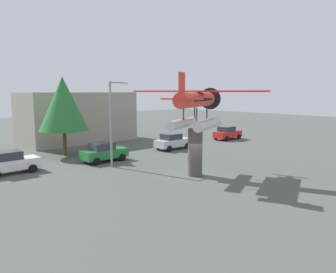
# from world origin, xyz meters

# --- Properties ---
(ground_plane) EXTENTS (140.00, 140.00, 0.00)m
(ground_plane) POSITION_xyz_m (0.00, 0.00, 0.00)
(ground_plane) COLOR #4C514C
(display_pedestal) EXTENTS (1.10, 1.10, 3.59)m
(display_pedestal) POSITION_xyz_m (0.00, 0.00, 1.80)
(display_pedestal) COLOR #4C4742
(display_pedestal) RESTS_ON ground
(floatplane_monument) EXTENTS (7.18, 10.01, 4.00)m
(floatplane_monument) POSITION_xyz_m (0.12, 0.05, 5.26)
(floatplane_monument) COLOR silver
(floatplane_monument) RESTS_ON display_pedestal
(car_near_white) EXTENTS (4.20, 2.02, 1.76)m
(car_near_white) POSITION_xyz_m (-10.06, 10.25, 0.88)
(car_near_white) COLOR white
(car_near_white) RESTS_ON ground
(car_mid_green) EXTENTS (4.20, 2.02, 1.76)m
(car_mid_green) POSITION_xyz_m (-2.27, 9.12, 0.88)
(car_mid_green) COLOR #237A38
(car_mid_green) RESTS_ON ground
(car_far_silver) EXTENTS (4.20, 2.02, 1.76)m
(car_far_silver) POSITION_xyz_m (6.80, 9.56, 0.88)
(car_far_silver) COLOR silver
(car_far_silver) RESTS_ON ground
(car_distant_red) EXTENTS (4.20, 2.02, 1.76)m
(car_distant_red) POSITION_xyz_m (17.38, 10.04, 0.88)
(car_distant_red) COLOR red
(car_distant_red) RESTS_ON ground
(streetlight_primary) EXTENTS (1.84, 0.28, 7.18)m
(streetlight_primary) POSITION_xyz_m (-2.80, 6.75, 4.21)
(streetlight_primary) COLOR gray
(streetlight_primary) RESTS_ON ground
(storefront_building) EXTENTS (13.61, 6.84, 6.24)m
(storefront_building) POSITION_xyz_m (2.04, 22.00, 3.12)
(storefront_building) COLOR #9E9384
(storefront_building) RESTS_ON ground
(tree_east) EXTENTS (4.73, 4.73, 7.79)m
(tree_east) POSITION_xyz_m (-3.62, 14.09, 5.15)
(tree_east) COLOR brown
(tree_east) RESTS_ON ground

